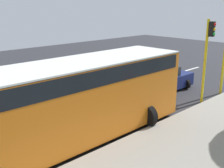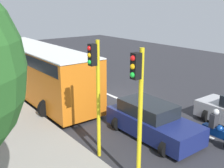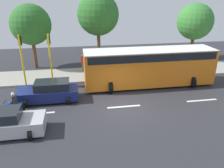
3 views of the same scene
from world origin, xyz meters
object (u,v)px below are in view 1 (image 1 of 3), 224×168
at_px(city_bus, 64,99).
at_px(traffic_light_corner, 208,50).
at_px(car_silver, 135,65).
at_px(motorcycle, 160,71).
at_px(car_dark_blue, 161,80).

xyz_separation_m(city_bus, traffic_light_corner, (1.22, 8.21, 1.08)).
relative_size(car_silver, motorcycle, 2.80).
height_order(car_dark_blue, motorcycle, motorcycle).
bearing_deg(car_dark_blue, city_bus, -78.32).
xyz_separation_m(car_dark_blue, city_bus, (1.70, -8.24, 1.13)).
distance_m(city_bus, traffic_light_corner, 8.37).
bearing_deg(car_dark_blue, car_silver, 152.68).
xyz_separation_m(car_silver, city_bus, (5.75, -10.33, 1.14)).
distance_m(motorcycle, traffic_light_corner, 5.53).
bearing_deg(city_bus, traffic_light_corner, 81.57).
distance_m(car_dark_blue, city_bus, 8.49).
relative_size(car_silver, traffic_light_corner, 0.95).
height_order(city_bus, motorcycle, city_bus).
bearing_deg(traffic_light_corner, car_dark_blue, 179.41).
bearing_deg(motorcycle, car_dark_blue, -52.63).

